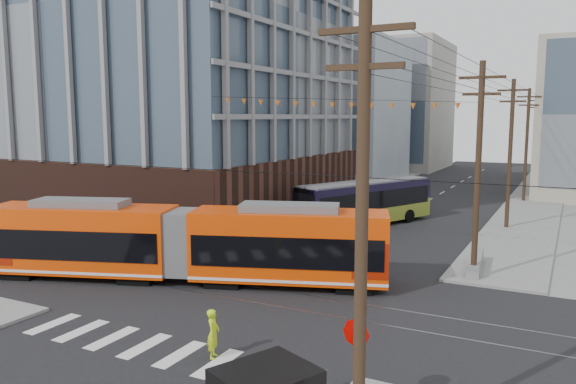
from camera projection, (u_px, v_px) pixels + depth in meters
name	position (u px, v px, depth m)	size (l,w,h in m)	color
ground	(211.00, 323.00, 22.73)	(160.00, 160.00, 0.00)	slate
office_building	(154.00, 50.00, 51.05)	(30.00, 25.00, 28.60)	#381E16
bg_bldg_nw_near	(329.00, 111.00, 75.07)	(18.00, 16.00, 18.00)	#8C99A5
bg_bldg_nw_far	(394.00, 106.00, 91.22)	(16.00, 18.00, 20.00)	gray
utility_pole_near	(361.00, 240.00, 12.86)	(0.30, 0.30, 11.00)	black
utility_pole_far	(536.00, 140.00, 67.54)	(0.30, 0.30, 11.00)	black
streetcar	(183.00, 243.00, 28.32)	(20.42, 2.87, 3.94)	#D93903
city_bus	(365.00, 203.00, 42.90)	(2.69, 12.42, 3.52)	black
parked_car_silver	(241.00, 238.00, 34.83)	(1.69, 4.84, 1.60)	#98A0A8
parked_car_white	(302.00, 221.00, 41.66)	(1.71, 4.20, 1.22)	#BEBEBE
parked_car_grey	(321.00, 208.00, 46.67)	(2.38, 5.16, 1.43)	#525963
pedestrian	(213.00, 334.00, 19.37)	(0.63, 0.42, 1.74)	#C5E716
stop_sign	(355.00, 372.00, 15.47)	(0.81, 0.81, 2.65)	#A10300
jersey_barrier	(475.00, 264.00, 30.26)	(0.95, 4.22, 0.84)	gray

